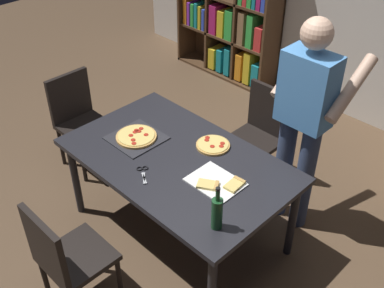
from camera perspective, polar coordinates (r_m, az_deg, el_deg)
The scene contains 12 objects.
ground_plane at distance 3.92m, azimuth -1.57°, elevation -10.40°, with size 12.00×12.00×0.00m, color brown.
dining_table at distance 3.46m, azimuth -1.76°, elevation -2.62°, with size 1.69×1.03×0.75m.
chair_near_camera at distance 3.17m, azimuth -15.27°, elevation -13.01°, with size 0.42×0.42×0.90m.
chair_far_side at distance 4.17m, azimuth 8.30°, elevation 1.70°, with size 0.42×0.42×0.90m.
chair_left_end at distance 4.45m, azimuth -13.65°, elevation 3.36°, with size 0.42×0.42×0.90m.
bookshelf at distance 5.81m, azimuth 5.13°, elevation 16.47°, with size 1.40×0.35×1.95m.
person_serving_pizza at distance 3.51m, azimuth 13.50°, elevation 3.33°, with size 0.55×0.54×1.75m.
pepperoni_pizza_on_tray at distance 3.63m, azimuth -6.79°, elevation 0.86°, with size 0.37×0.37×0.04m.
pizza_slices_on_towel at distance 3.19m, azimuth 3.15°, elevation -4.75°, with size 0.36×0.28×0.03m.
wine_bottle at distance 2.83m, azimuth 3.06°, elevation -8.34°, with size 0.07×0.07×0.32m.
kitchen_scissors at distance 3.30m, azimuth -5.99°, elevation -3.38°, with size 0.19×0.15×0.01m.
second_pizza_plain at distance 3.53m, azimuth 2.57°, elevation -0.13°, with size 0.26×0.26×0.03m.
Camera 1 is at (1.98, -1.83, 2.85)m, focal length 43.84 mm.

